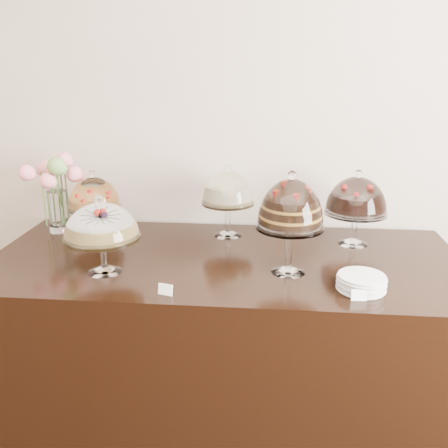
# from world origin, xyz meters

# --- Properties ---
(wall_back) EXTENTS (5.00, 0.04, 3.00)m
(wall_back) POSITION_xyz_m (0.00, 3.00, 1.50)
(wall_back) COLOR #C2AF9C
(wall_back) RESTS_ON ground
(display_counter) EXTENTS (2.20, 1.00, 0.90)m
(display_counter) POSITION_xyz_m (-0.04, 2.45, 0.45)
(display_counter) COLOR black
(display_counter) RESTS_ON ground
(cake_stand_sugar_sponge) EXTENTS (0.33, 0.33, 0.34)m
(cake_stand_sugar_sponge) POSITION_xyz_m (-0.54, 2.23, 1.12)
(cake_stand_sugar_sponge) COLOR white
(cake_stand_sugar_sponge) RESTS_ON display_counter
(cake_stand_choco_layer) EXTENTS (0.29, 0.29, 0.45)m
(cake_stand_choco_layer) POSITION_xyz_m (0.25, 2.30, 1.19)
(cake_stand_choco_layer) COLOR white
(cake_stand_choco_layer) RESTS_ON display_counter
(cake_stand_cheesecake) EXTENTS (0.27, 0.27, 0.38)m
(cake_stand_cheesecake) POSITION_xyz_m (-0.05, 2.76, 1.14)
(cake_stand_cheesecake) COLOR white
(cake_stand_cheesecake) RESTS_ON display_counter
(cake_stand_dark_choco) EXTENTS (0.31, 0.31, 0.38)m
(cake_stand_dark_choco) POSITION_xyz_m (0.59, 2.70, 1.14)
(cake_stand_dark_choco) COLOR white
(cake_stand_dark_choco) RESTS_ON display_counter
(cake_stand_fruit_tart) EXTENTS (0.28, 0.28, 0.34)m
(cake_stand_fruit_tart) POSITION_xyz_m (-0.75, 2.73, 1.10)
(cake_stand_fruit_tart) COLOR white
(cake_stand_fruit_tart) RESTS_ON display_counter
(flower_vase) EXTENTS (0.30, 0.23, 0.42)m
(flower_vase) POSITION_xyz_m (-0.96, 2.75, 1.15)
(flower_vase) COLOR white
(flower_vase) RESTS_ON display_counter
(plate_stack) EXTENTS (0.19, 0.19, 0.06)m
(plate_stack) POSITION_xyz_m (0.54, 2.15, 0.93)
(plate_stack) COLOR white
(plate_stack) RESTS_ON display_counter
(price_card_left) EXTENTS (0.06, 0.03, 0.04)m
(price_card_left) POSITION_xyz_m (-0.23, 2.03, 0.92)
(price_card_left) COLOR white
(price_card_left) RESTS_ON display_counter
(price_card_right) EXTENTS (0.06, 0.02, 0.04)m
(price_card_right) POSITION_xyz_m (0.52, 2.06, 0.92)
(price_card_right) COLOR white
(price_card_right) RESTS_ON display_counter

